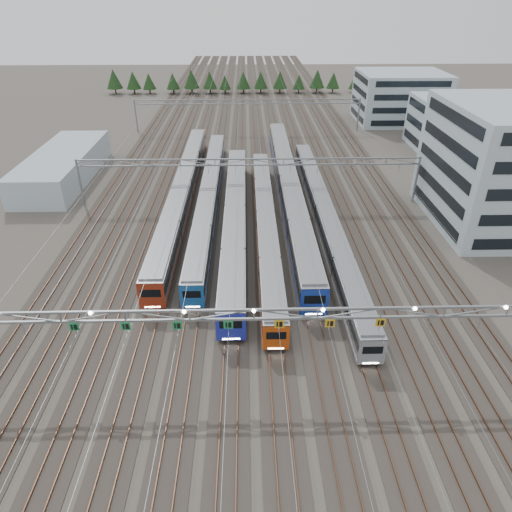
{
  "coord_description": "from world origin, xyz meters",
  "views": [
    {
      "loc": [
        -0.51,
        -31.59,
        32.0
      ],
      "look_at": [
        0.56,
        16.4,
        3.5
      ],
      "focal_mm": 32.0,
      "sensor_mm": 36.0,
      "label": 1
    }
  ],
  "objects_px": {
    "train_d": "(265,221)",
    "gantry_far": "(248,105)",
    "depot_bldg_mid": "(448,124)",
    "depot_bldg_south": "(503,167)",
    "train_f": "(324,215)",
    "west_shed": "(63,166)",
    "train_a": "(183,190)",
    "depot_bldg_north": "(400,97)",
    "gantry_mid": "(249,167)",
    "gantry_near": "(253,317)",
    "train_b": "(209,194)",
    "train_e": "(289,186)",
    "train_c": "(235,216)"
  },
  "relations": [
    {
      "from": "train_b",
      "to": "gantry_mid",
      "type": "relative_size",
      "value": 1.04
    },
    {
      "from": "train_a",
      "to": "train_f",
      "type": "bearing_deg",
      "value": -23.62
    },
    {
      "from": "train_d",
      "to": "depot_bldg_south",
      "type": "bearing_deg",
      "value": 5.26
    },
    {
      "from": "depot_bldg_north",
      "to": "depot_bldg_mid",
      "type": "bearing_deg",
      "value": -81.63
    },
    {
      "from": "train_b",
      "to": "depot_bldg_south",
      "type": "xyz_separation_m",
      "value": [
        44.36,
        -6.85,
        6.9
      ]
    },
    {
      "from": "train_f",
      "to": "gantry_near",
      "type": "height_order",
      "value": "gantry_near"
    },
    {
      "from": "gantry_near",
      "to": "depot_bldg_north",
      "type": "xyz_separation_m",
      "value": [
        40.89,
        94.33,
        -0.76
      ]
    },
    {
      "from": "train_a",
      "to": "depot_bldg_north",
      "type": "xyz_separation_m",
      "value": [
        52.09,
        53.34,
        4.11
      ]
    },
    {
      "from": "gantry_mid",
      "to": "depot_bldg_mid",
      "type": "xyz_separation_m",
      "value": [
        44.47,
        29.53,
        -0.88
      ]
    },
    {
      "from": "train_c",
      "to": "depot_bldg_mid",
      "type": "relative_size",
      "value": 3.26
    },
    {
      "from": "gantry_mid",
      "to": "train_e",
      "type": "bearing_deg",
      "value": 17.04
    },
    {
      "from": "gantry_near",
      "to": "gantry_far",
      "type": "relative_size",
      "value": 1.0
    },
    {
      "from": "gantry_mid",
      "to": "train_a",
      "type": "bearing_deg",
      "value": 175.57
    },
    {
      "from": "gantry_mid",
      "to": "west_shed",
      "type": "bearing_deg",
      "value": 160.78
    },
    {
      "from": "gantry_mid",
      "to": "depot_bldg_mid",
      "type": "height_order",
      "value": "depot_bldg_mid"
    },
    {
      "from": "train_a",
      "to": "train_e",
      "type": "xyz_separation_m",
      "value": [
        18.0,
        1.2,
        0.09
      ]
    },
    {
      "from": "train_f",
      "to": "depot_bldg_north",
      "type": "height_order",
      "value": "depot_bldg_north"
    },
    {
      "from": "train_b",
      "to": "gantry_near",
      "type": "relative_size",
      "value": 1.04
    },
    {
      "from": "train_c",
      "to": "depot_bldg_south",
      "type": "relative_size",
      "value": 2.37
    },
    {
      "from": "train_a",
      "to": "west_shed",
      "type": "bearing_deg",
      "value": 154.55
    },
    {
      "from": "train_b",
      "to": "train_e",
      "type": "distance_m",
      "value": 13.79
    },
    {
      "from": "train_c",
      "to": "gantry_near",
      "type": "bearing_deg",
      "value": -85.86
    },
    {
      "from": "train_f",
      "to": "depot_bldg_south",
      "type": "height_order",
      "value": "depot_bldg_south"
    },
    {
      "from": "train_e",
      "to": "train_f",
      "type": "height_order",
      "value": "train_e"
    },
    {
      "from": "gantry_mid",
      "to": "west_shed",
      "type": "xyz_separation_m",
      "value": [
        -35.23,
        12.28,
        -3.8
      ]
    },
    {
      "from": "gantry_mid",
      "to": "depot_bldg_south",
      "type": "bearing_deg",
      "value": -11.43
    },
    {
      "from": "train_f",
      "to": "gantry_mid",
      "type": "height_order",
      "value": "gantry_mid"
    },
    {
      "from": "train_a",
      "to": "train_f",
      "type": "distance_m",
      "value": 24.56
    },
    {
      "from": "train_b",
      "to": "train_c",
      "type": "distance_m",
      "value": 10.02
    },
    {
      "from": "train_c",
      "to": "gantry_far",
      "type": "relative_size",
      "value": 0.93
    },
    {
      "from": "train_a",
      "to": "west_shed",
      "type": "distance_m",
      "value": 26.56
    },
    {
      "from": "gantry_mid",
      "to": "gantry_far",
      "type": "distance_m",
      "value": 45.0
    },
    {
      "from": "train_e",
      "to": "depot_bldg_mid",
      "type": "relative_size",
      "value": 4.24
    },
    {
      "from": "train_a",
      "to": "west_shed",
      "type": "relative_size",
      "value": 2.07
    },
    {
      "from": "train_a",
      "to": "train_c",
      "type": "relative_size",
      "value": 1.19
    },
    {
      "from": "train_c",
      "to": "depot_bldg_mid",
      "type": "distance_m",
      "value": 61.1
    },
    {
      "from": "train_c",
      "to": "depot_bldg_north",
      "type": "height_order",
      "value": "depot_bldg_north"
    },
    {
      "from": "train_b",
      "to": "train_d",
      "type": "distance_m",
      "value": 13.54
    },
    {
      "from": "depot_bldg_south",
      "to": "depot_bldg_mid",
      "type": "relative_size",
      "value": 1.38
    },
    {
      "from": "train_d",
      "to": "gantry_far",
      "type": "bearing_deg",
      "value": 92.31
    },
    {
      "from": "gantry_near",
      "to": "gantry_far",
      "type": "distance_m",
      "value": 85.12
    },
    {
      "from": "west_shed",
      "to": "depot_bldg_south",
      "type": "bearing_deg",
      "value": -15.27
    },
    {
      "from": "gantry_far",
      "to": "depot_bldg_mid",
      "type": "xyz_separation_m",
      "value": [
        44.47,
        -15.47,
        -0.88
      ]
    },
    {
      "from": "train_e",
      "to": "depot_bldg_south",
      "type": "bearing_deg",
      "value": -17.41
    },
    {
      "from": "gantry_far",
      "to": "depot_bldg_south",
      "type": "bearing_deg",
      "value": -54.44
    },
    {
      "from": "train_b",
      "to": "depot_bldg_mid",
      "type": "distance_m",
      "value": 59.6
    },
    {
      "from": "train_d",
      "to": "gantry_far",
      "type": "xyz_separation_m",
      "value": [
        -2.25,
        55.86,
        4.37
      ]
    },
    {
      "from": "train_f",
      "to": "west_shed",
      "type": "relative_size",
      "value": 2.03
    },
    {
      "from": "depot_bldg_south",
      "to": "depot_bldg_north",
      "type": "xyz_separation_m",
      "value": [
        3.24,
        61.82,
        -2.62
      ]
    },
    {
      "from": "gantry_mid",
      "to": "depot_bldg_south",
      "type": "height_order",
      "value": "depot_bldg_south"
    }
  ]
}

